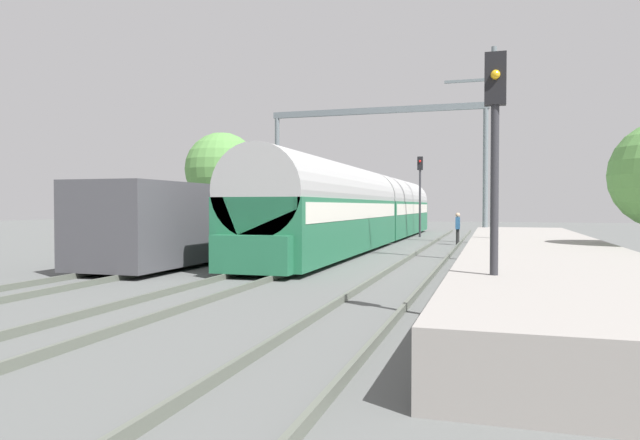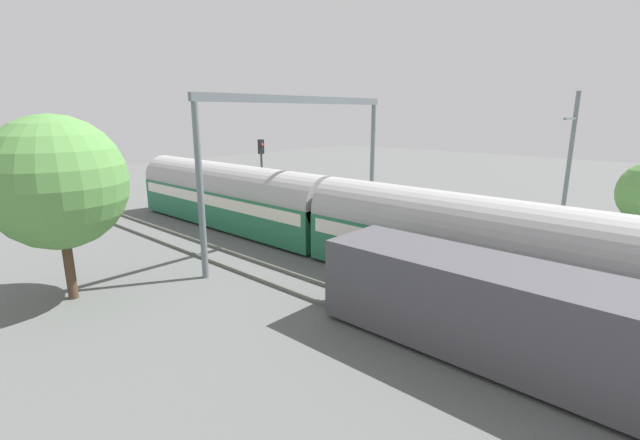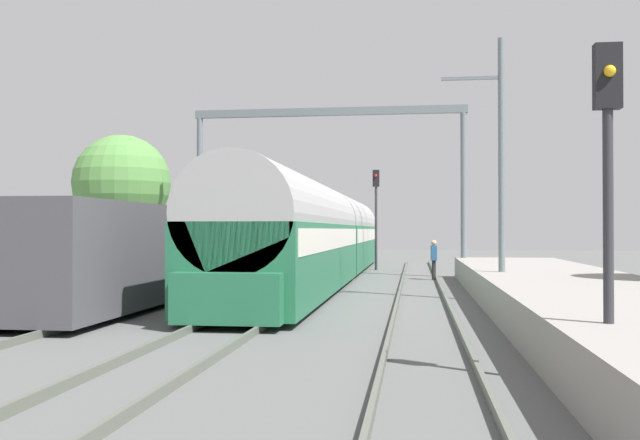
# 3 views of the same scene
# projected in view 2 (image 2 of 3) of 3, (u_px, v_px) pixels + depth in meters

# --- Properties ---
(track_far_west) EXTENTS (1.52, 60.00, 0.16)m
(track_far_west) POSITION_uv_depth(u_px,v_px,m) (638.00, 407.00, 10.69)
(track_far_west) COLOR #5A6055
(track_far_west) RESTS_ON ground
(platform) EXTENTS (4.40, 28.00, 0.90)m
(platform) POSITION_uv_depth(u_px,v_px,m) (626.00, 256.00, 20.69)
(platform) COLOR gray
(platform) RESTS_ON ground
(passenger_train) EXTENTS (2.93, 32.85, 3.82)m
(passenger_train) POSITION_uv_depth(u_px,v_px,m) (328.00, 216.00, 22.16)
(passenger_train) COLOR #236B47
(passenger_train) RESTS_ON ground
(freight_car) EXTENTS (2.80, 13.00, 2.70)m
(freight_car) POSITION_uv_depth(u_px,v_px,m) (538.00, 324.00, 11.95)
(freight_car) COLOR #47474C
(freight_car) RESTS_ON ground
(person_crossing) EXTENTS (0.27, 0.42, 1.73)m
(person_crossing) POSITION_uv_depth(u_px,v_px,m) (380.00, 217.00, 25.90)
(person_crossing) COLOR #292929
(person_crossing) RESTS_ON ground
(railway_signal_far) EXTENTS (0.36, 0.30, 5.40)m
(railway_signal_far) POSITION_uv_depth(u_px,v_px,m) (262.00, 171.00, 27.94)
(railway_signal_far) COLOR #2D2D33
(railway_signal_far) RESTS_ON ground
(catenary_gantry) EXTENTS (12.79, 0.28, 7.86)m
(catenary_gantry) POSITION_uv_depth(u_px,v_px,m) (303.00, 141.00, 22.42)
(catenary_gantry) COLOR slate
(catenary_gantry) RESTS_ON ground
(catenary_pole_east_mid) EXTENTS (1.90, 0.20, 8.00)m
(catenary_pole_east_mid) POSITION_uv_depth(u_px,v_px,m) (567.00, 177.00, 20.44)
(catenary_pole_east_mid) COLOR slate
(catenary_pole_east_mid) RESTS_ON ground
(tree_west_background) EXTENTS (4.96, 4.96, 7.05)m
(tree_west_background) POSITION_uv_depth(u_px,v_px,m) (57.00, 183.00, 16.08)
(tree_west_background) COLOR #4C3826
(tree_west_background) RESTS_ON ground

